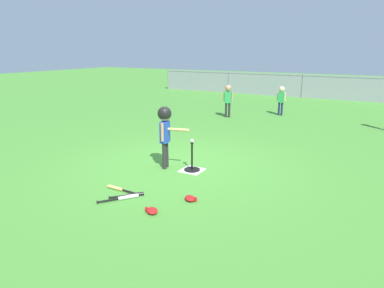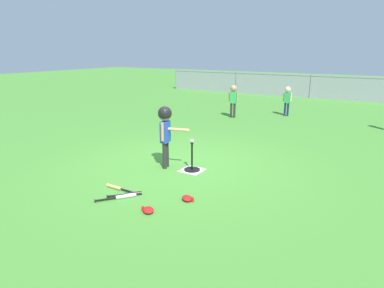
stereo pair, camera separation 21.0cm
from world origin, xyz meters
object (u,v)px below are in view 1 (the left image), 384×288
baseball_on_tee (192,141)px  batter_child (165,125)px  batting_tee (192,166)px  spare_bat_wood (118,189)px  fielder_near_left (228,97)px  spare_bat_black (132,195)px  spare_bat_silver (124,198)px  fielder_near_right (281,97)px  glove_near_bats (190,198)px  glove_by_plate (152,211)px

baseball_on_tee → batter_child: bearing=-166.5°
batting_tee → spare_bat_wood: batting_tee is taller
fielder_near_left → spare_bat_black: size_ratio=2.58×
spare_bat_black → spare_bat_silver: bearing=-104.7°
fielder_near_left → spare_bat_silver: 7.32m
batter_child → fielder_near_right: (0.51, 6.86, -0.22)m
fielder_near_right → fielder_near_left: fielder_near_left is taller
batting_tee → fielder_near_left: bearing=106.2°
fielder_near_right → spare_bat_black: (-0.22, -8.32, -0.66)m
baseball_on_tee → fielder_near_right: (-0.04, 6.73, 0.07)m
spare_bat_wood → glove_near_bats: glove_near_bats is taller
fielder_near_right → spare_bat_black: bearing=-91.5°
batter_child → fielder_near_right: bearing=85.8°
spare_bat_wood → spare_bat_black: same height
batter_child → spare_bat_wood: bearing=-93.3°
glove_by_plate → fielder_near_left: bearing=105.0°
fielder_near_right → spare_bat_wood: size_ratio=1.61×
fielder_near_left → glove_by_plate: 7.62m
spare_bat_silver → glove_near_bats: glove_near_bats is taller
spare_bat_silver → batting_tee: bearing=80.4°
fielder_near_right → fielder_near_left: 2.02m
glove_near_bats → batting_tee: bearing=118.0°
spare_bat_silver → spare_bat_black: size_ratio=1.25×
fielder_near_left → fielder_near_right: bearing=39.8°
batting_tee → spare_bat_silver: 1.76m
fielder_near_left → spare_bat_black: 7.19m
batter_child → fielder_near_right: size_ratio=1.19×
batting_tee → spare_bat_black: batting_tee is taller
baseball_on_tee → fielder_near_right: bearing=90.3°
baseball_on_tee → batter_child: (-0.54, -0.13, 0.29)m
fielder_near_left → glove_by_plate: size_ratio=4.29×
fielder_near_left → spare_bat_silver: fielder_near_left is taller
batter_child → spare_bat_silver: (0.25, -1.60, -0.88)m
fielder_near_right → spare_bat_silver: 8.49m
spare_bat_wood → spare_bat_black: 0.37m
fielder_near_left → batting_tee: bearing=-73.8°
batter_child → spare_bat_silver: batter_child is taller
batting_tee → fielder_near_right: bearing=90.3°
fielder_near_right → spare_bat_black: fielder_near_right is taller
spare_bat_black → glove_near_bats: size_ratio=1.66×
batter_child → fielder_near_left: bearing=100.6°
spare_bat_black → baseball_on_tee: bearing=80.9°
batting_tee → glove_near_bats: batting_tee is taller
batting_tee → glove_by_plate: 1.93m
baseball_on_tee → fielder_near_right: size_ratio=0.07×
baseball_on_tee → glove_by_plate: 2.02m
fielder_near_left → glove_near_bats: bearing=-71.4°
baseball_on_tee → glove_near_bats: baseball_on_tee is taller
fielder_near_right → glove_near_bats: fielder_near_right is taller
batting_tee → baseball_on_tee: 0.53m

